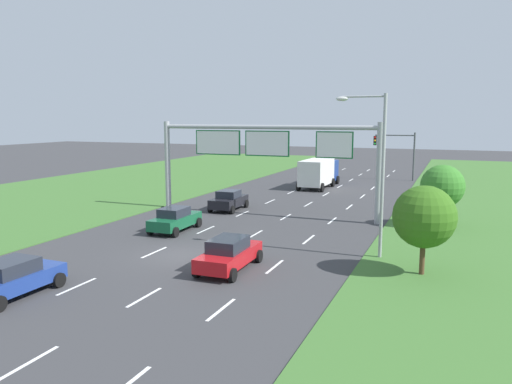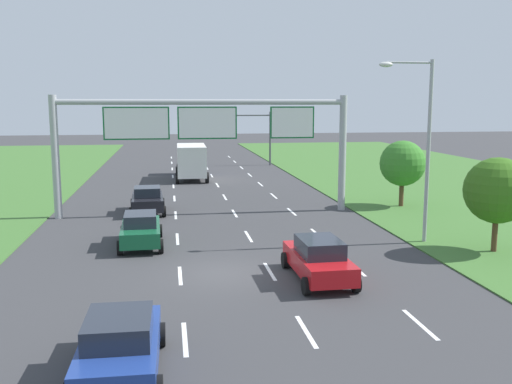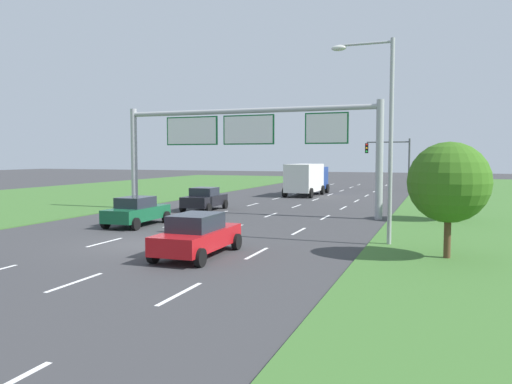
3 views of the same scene
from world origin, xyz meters
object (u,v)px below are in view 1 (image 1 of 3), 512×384
(car_far_ahead, at_px, (12,278))
(street_lamp, at_px, (376,161))
(sign_gantry, at_px, (265,150))
(car_lead_silver, at_px, (229,254))
(car_mid_lane, at_px, (229,200))
(roadside_tree_near, at_px, (424,217))
(box_truck, at_px, (319,172))
(car_near_red, at_px, (175,219))
(roadside_tree_mid, at_px, (442,186))
(traffic_light_mast, at_px, (397,147))

(car_far_ahead, relative_size, street_lamp, 0.49)
(sign_gantry, bearing_deg, car_lead_silver, -75.93)
(car_mid_lane, relative_size, roadside_tree_near, 0.97)
(sign_gantry, relative_size, roadside_tree_near, 4.07)
(car_lead_silver, bearing_deg, box_truck, 95.75)
(car_lead_silver, relative_size, roadside_tree_near, 1.05)
(car_lead_silver, relative_size, car_mid_lane, 1.08)
(car_near_red, xyz_separation_m, car_far_ahead, (0.08, -12.84, -0.00))
(sign_gantry, height_order, street_lamp, street_lamp)
(street_lamp, xyz_separation_m, roadside_tree_mid, (3.05, 9.06, -2.30))
(car_mid_lane, xyz_separation_m, roadside_tree_mid, (15.88, -0.45, 1.99))
(street_lamp, bearing_deg, traffic_light_mast, 94.65)
(sign_gantry, bearing_deg, box_truck, 90.54)
(traffic_light_mast, xyz_separation_m, roadside_tree_mid, (5.85, -25.42, -1.09))
(roadside_tree_near, bearing_deg, roadside_tree_mid, 87.83)
(car_far_ahead, height_order, box_truck, box_truck)
(car_near_red, xyz_separation_m, box_truck, (3.29, 23.45, 0.86))
(car_near_red, xyz_separation_m, roadside_tree_mid, (15.92, 7.63, 2.00))
(car_lead_silver, height_order, roadside_tree_near, roadside_tree_near)
(sign_gantry, height_order, traffic_light_mast, sign_gantry)
(sign_gantry, bearing_deg, street_lamp, -42.39)
(car_lead_silver, bearing_deg, roadside_tree_near, 15.69)
(sign_gantry, distance_m, roadside_tree_near, 16.33)
(sign_gantry, relative_size, roadside_tree_mid, 4.08)
(traffic_light_mast, bearing_deg, car_lead_silver, -94.76)
(sign_gantry, height_order, roadside_tree_mid, sign_gantry)
(traffic_light_mast, height_order, roadside_tree_mid, traffic_light_mast)
(roadside_tree_near, bearing_deg, car_far_ahead, -149.11)
(car_near_red, relative_size, roadside_tree_near, 1.00)
(car_near_red, xyz_separation_m, car_lead_silver, (6.80, -6.22, 0.02))
(car_near_red, relative_size, car_far_ahead, 1.02)
(traffic_light_mast, bearing_deg, car_far_ahead, -102.28)
(box_truck, bearing_deg, sign_gantry, -88.46)
(traffic_light_mast, bearing_deg, roadside_tree_near, -81.59)
(car_near_red, height_order, box_truck, box_truck)
(car_lead_silver, height_order, car_mid_lane, car_lead_silver)
(box_truck, distance_m, street_lamp, 26.88)
(street_lamp, bearing_deg, car_far_ahead, -138.26)
(car_far_ahead, distance_m, roadside_tree_mid, 25.96)
(street_lamp, distance_m, roadside_tree_mid, 9.83)
(car_far_ahead, distance_m, street_lamp, 17.68)
(roadside_tree_near, bearing_deg, box_truck, 114.27)
(traffic_light_mast, bearing_deg, box_truck, -125.23)
(car_far_ahead, bearing_deg, traffic_light_mast, 78.50)
(car_near_red, distance_m, box_truck, 23.69)
(car_lead_silver, xyz_separation_m, box_truck, (-3.51, 29.67, 0.84))
(car_far_ahead, bearing_deg, car_mid_lane, 90.89)
(roadside_tree_mid, bearing_deg, car_far_ahead, -127.73)
(car_lead_silver, xyz_separation_m, sign_gantry, (-3.36, 13.41, 4.15))
(car_far_ahead, xyz_separation_m, box_truck, (3.21, 36.29, 0.86))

